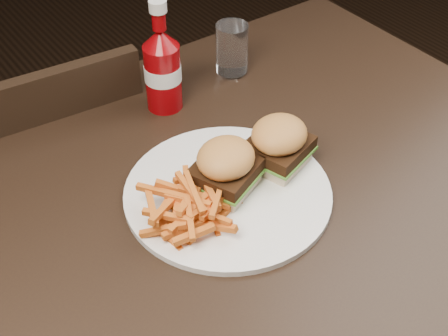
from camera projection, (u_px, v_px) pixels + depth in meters
dining_table at (211, 197)px, 1.01m from camera, size 1.20×0.80×0.04m
chair_far at (49, 189)px, 1.46m from camera, size 0.42×0.42×0.04m
plate at (228, 193)px, 0.98m from camera, size 0.33×0.33×0.01m
sandwich_half_a at (226, 182)px, 0.97m from camera, size 0.11×0.11×0.02m
sandwich_half_b at (278, 158)px, 1.02m from camera, size 0.11×0.10×0.02m
fries_pile at (190, 205)px, 0.92m from camera, size 0.13×0.13×0.05m
ketchup_bottle at (163, 78)px, 1.12m from camera, size 0.08×0.08×0.13m
tumbler at (232, 48)px, 1.21m from camera, size 0.08×0.08×0.10m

